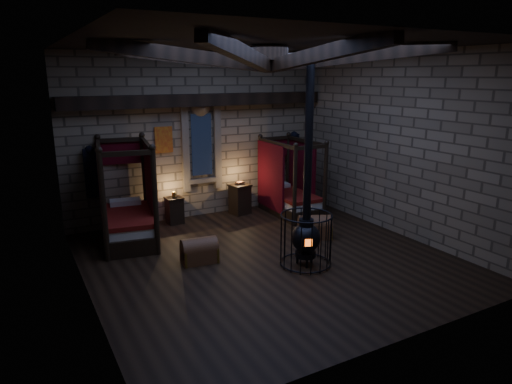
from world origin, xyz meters
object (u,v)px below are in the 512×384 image
trunk_right (315,227)px  stove (306,235)px  bed_left (128,217)px  trunk_left (199,251)px  bed_right (289,196)px

trunk_right → stove: (-1.09, -1.19, 0.39)m
bed_left → stove: stove is taller
bed_left → trunk_right: size_ratio=2.63×
bed_left → stove: 4.13m
bed_left → stove: (2.72, -3.11, 0.08)m
trunk_left → trunk_right: bearing=7.6°
bed_right → trunk_left: bearing=-148.8°
bed_right → trunk_left: bed_right is taller
trunk_right → stove: 1.66m
bed_right → stove: bearing=-116.1°
bed_right → trunk_right: bearing=-103.9°
trunk_left → stove: bearing=-25.8°
stove → bed_left: bearing=154.8°
trunk_left → stove: stove is taller
bed_left → trunk_left: 2.20m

